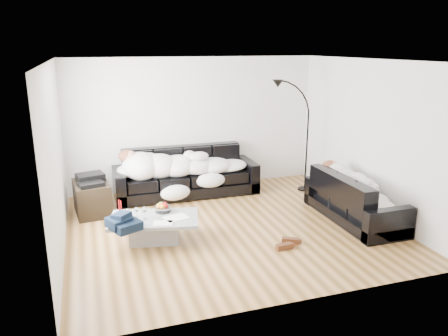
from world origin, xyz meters
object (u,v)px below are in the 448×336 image
object	(u,v)px
coffee_table	(155,229)
wine_glass_c	(144,213)
wine_glass_b	(128,215)
candle_right	(121,208)
sleeper_back	(186,163)
sleeper_right	(356,184)
wine_glass_a	(137,212)
candle_left	(119,208)
av_cabinet	(92,198)
sofa_back	(186,172)
fruit_bowl	(163,207)
floor_lamp	(307,142)
shoes	(287,243)
stereo	(90,179)
sofa_right	(355,198)

from	to	relation	value
coffee_table	wine_glass_c	bearing A→B (deg)	-170.20
wine_glass_b	candle_right	distance (m)	0.27
sleeper_back	wine_glass_c	size ratio (longest dim) A/B	12.22
sleeper_right	wine_glass_a	xyz separation A→B (m)	(-3.53, 0.28, -0.17)
sleeper_right	candle_right	xyz separation A→B (m)	(-3.73, 0.45, -0.14)
sleeper_right	wine_glass_a	distance (m)	3.54
sleeper_right	candle_right	distance (m)	3.76
wine_glass_c	wine_glass_b	bearing A→B (deg)	172.59
candle_left	candle_right	bearing A→B (deg)	59.50
av_cabinet	sofa_back	bearing A→B (deg)	8.99
sleeper_right	candle_left	xyz separation A→B (m)	(-3.76, 0.40, -0.12)
wine_glass_c	candle_right	xyz separation A→B (m)	(-0.30, 0.29, 0.01)
coffee_table	wine_glass_a	size ratio (longest dim) A/B	8.46
coffee_table	wine_glass_c	size ratio (longest dim) A/B	6.78
wine_glass_a	av_cabinet	bearing A→B (deg)	114.04
fruit_bowl	av_cabinet	world-z (taller)	av_cabinet
sleeper_back	av_cabinet	xyz separation A→B (m)	(-1.77, -0.43, -0.37)
candle_left	floor_lamp	bearing A→B (deg)	18.71
wine_glass_a	av_cabinet	distance (m)	1.50
shoes	wine_glass_a	bearing A→B (deg)	163.70
sofa_back	stereo	bearing A→B (deg)	-164.78
fruit_bowl	shoes	distance (m)	1.93
wine_glass_c	av_cabinet	distance (m)	1.65
sofa_back	av_cabinet	xyz separation A→B (m)	(-1.77, -0.48, -0.17)
fruit_bowl	floor_lamp	size ratio (longest dim) A/B	0.12
wine_glass_a	stereo	size ratio (longest dim) A/B	0.34
sleeper_back	wine_glass_b	bearing A→B (deg)	-124.71
candle_left	wine_glass_c	bearing A→B (deg)	-35.49
sleeper_back	stereo	bearing A→B (deg)	-166.29
coffee_table	candle_left	distance (m)	0.61
candle_left	av_cabinet	distance (m)	1.31
wine_glass_b	wine_glass_c	bearing A→B (deg)	-7.41
candle_left	candle_right	distance (m)	0.06
shoes	av_cabinet	distance (m)	3.45
sleeper_back	wine_glass_a	bearing A→B (deg)	-123.08
sofa_right	wine_glass_c	xyz separation A→B (m)	(-3.43, 0.16, 0.08)
sofa_right	av_cabinet	xyz separation A→B (m)	(-4.13, 1.64, -0.11)
shoes	stereo	size ratio (longest dim) A/B	0.93
sofa_back	wine_glass_c	world-z (taller)	sofa_back
coffee_table	fruit_bowl	size ratio (longest dim) A/B	5.34
candle_right	av_cabinet	distance (m)	1.27
sleeper_back	wine_glass_a	distance (m)	2.14
coffee_table	sofa_back	bearing A→B (deg)	64.36
coffee_table	sleeper_back	bearing A→B (deg)	63.77
sofa_back	floor_lamp	world-z (taller)	floor_lamp
wine_glass_c	av_cabinet	world-z (taller)	wine_glass_c
candle_right	fruit_bowl	bearing A→B (deg)	-6.79
fruit_bowl	candle_left	size ratio (longest dim) A/B	0.94
av_cabinet	wine_glass_a	bearing A→B (deg)	-72.19
coffee_table	stereo	world-z (taller)	stereo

